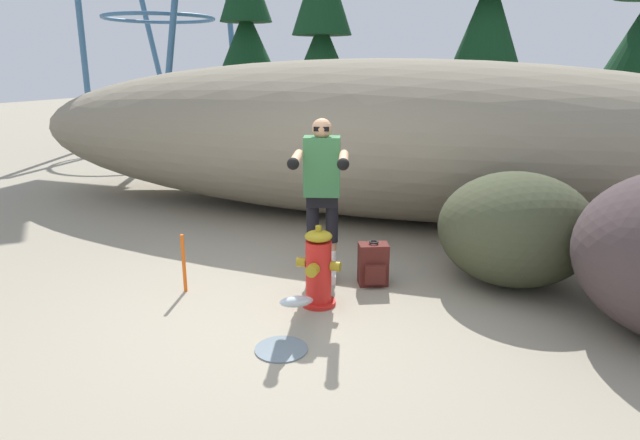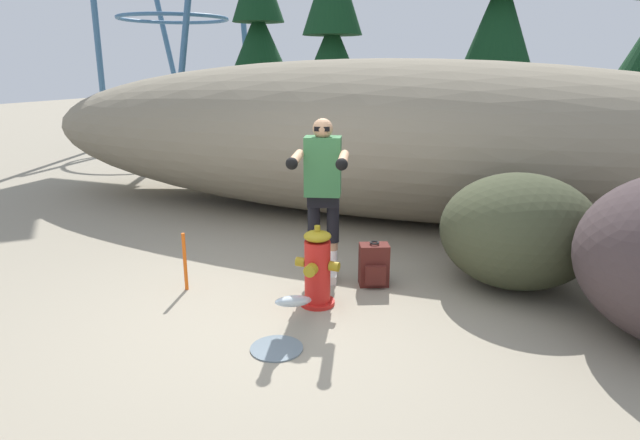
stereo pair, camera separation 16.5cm
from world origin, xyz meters
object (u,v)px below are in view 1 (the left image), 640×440
(spare_backpack, at_px, (373,265))
(boulder_mid, at_px, (515,229))
(utility_worker, at_px, (322,181))
(survey_stake, at_px, (184,263))
(fire_hydrant, at_px, (318,269))

(spare_backpack, xyz_separation_m, boulder_mid, (1.36, 0.54, 0.37))
(utility_worker, xyz_separation_m, survey_stake, (-1.22, -0.70, -0.78))
(survey_stake, bearing_deg, utility_worker, 30.06)
(spare_backpack, height_order, survey_stake, survey_stake)
(spare_backpack, height_order, boulder_mid, boulder_mid)
(utility_worker, height_order, spare_backpack, utility_worker)
(fire_hydrant, distance_m, survey_stake, 1.38)
(fire_hydrant, bearing_deg, utility_worker, 105.62)
(spare_backpack, distance_m, boulder_mid, 1.51)
(spare_backpack, relative_size, boulder_mid, 0.30)
(spare_backpack, distance_m, survey_stake, 1.92)
(spare_backpack, relative_size, survey_stake, 0.78)
(boulder_mid, xyz_separation_m, survey_stake, (-3.11, -1.34, -0.29))
(survey_stake, bearing_deg, fire_hydrant, 5.82)
(utility_worker, bearing_deg, fire_hydrant, -0.10)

